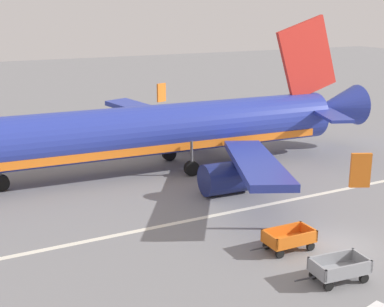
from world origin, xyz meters
name	(u,v)px	position (x,y,z in m)	size (l,w,h in m)	color
ground_plane	(340,246)	(0.00, 0.00, 0.00)	(220.00, 220.00, 0.00)	slate
apron_stripe	(266,205)	(0.00, 6.58, 0.01)	(120.00, 0.36, 0.01)	silver
airplane	(161,131)	(-2.64, 16.34, 3.05)	(37.64, 30.25, 11.34)	#28389E
baggage_cart_nearest	(339,269)	(-2.63, -2.72, 0.60)	(3.61, 1.66, 1.07)	gray
baggage_cart_second_in_row	(289,239)	(-2.66, 0.87, 0.60)	(3.56, 1.45, 1.07)	orange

